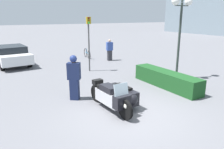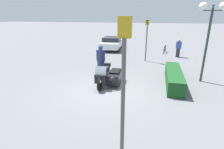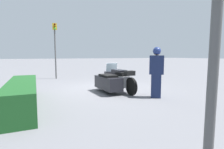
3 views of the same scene
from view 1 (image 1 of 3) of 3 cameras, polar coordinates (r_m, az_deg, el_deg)
The scene contains 9 objects.
ground_plane at distance 7.62m, azimuth 4.49°, elevation -10.48°, with size 160.00×160.00×0.00m, color slate.
police_motorcycle at distance 7.96m, azimuth 1.32°, elevation -5.58°, with size 2.56×1.16×1.17m.
officer_rider at distance 8.77m, azimuth -9.88°, elevation -0.51°, with size 0.53×0.57×1.81m.
hedge_bush_curbside at distance 10.68m, azimuth 13.93°, elevation -1.17°, with size 3.79×0.78×0.74m, color #19471E.
twin_lamp_post at distance 11.92m, azimuth 17.63°, elevation 14.78°, with size 0.40×1.31×4.16m.
traffic_light_far at distance 13.10m, azimuth -6.08°, elevation 10.00°, with size 0.22×0.28×3.22m.
parked_car_background at distance 16.35m, azimuth -24.80°, elevation 4.68°, with size 4.25×2.18×1.33m.
pedestrian_bystander at distance 16.43m, azimuth -0.63°, elevation 6.42°, with size 0.33×0.48×1.59m.
bicycle_parked at distance 17.56m, azimuth -6.51°, elevation 5.42°, with size 1.77×0.30×0.77m.
Camera 1 is at (5.60, -3.97, 3.29)m, focal length 35.00 mm.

